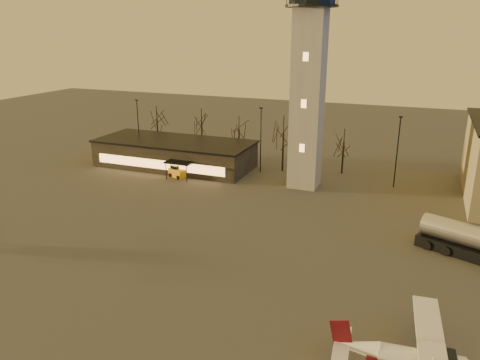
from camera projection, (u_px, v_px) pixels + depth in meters
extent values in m
plane|color=#43413E|center=(218.00, 289.00, 40.40)|extent=(220.00, 220.00, 0.00)
cube|color=gray|center=(307.00, 102.00, 63.21)|extent=(4.00, 4.00, 24.00)
cylinder|color=black|center=(312.00, 6.00, 59.45)|extent=(6.80, 6.80, 0.30)
cube|color=black|center=(175.00, 154.00, 75.79)|extent=(25.00, 10.00, 4.00)
cube|color=black|center=(174.00, 141.00, 75.13)|extent=(25.40, 10.40, 0.30)
cube|color=#F5A755|center=(159.00, 165.00, 71.48)|extent=(22.00, 0.08, 1.40)
cube|color=black|center=(179.00, 163.00, 68.90)|extent=(4.00, 2.00, 0.20)
cylinder|color=black|center=(139.00, 130.00, 79.44)|extent=(0.16, 0.16, 10.00)
cube|color=black|center=(137.00, 100.00, 77.88)|extent=(0.50, 0.25, 0.18)
cylinder|color=black|center=(261.00, 141.00, 71.72)|extent=(0.16, 0.16, 10.00)
cube|color=black|center=(261.00, 108.00, 70.16)|extent=(0.50, 0.25, 0.18)
cylinder|color=black|center=(397.00, 153.00, 64.69)|extent=(0.16, 0.16, 10.00)
cube|color=black|center=(401.00, 117.00, 63.13)|extent=(0.50, 0.25, 0.18)
cylinder|color=black|center=(158.00, 135.00, 85.40)|extent=(0.28, 0.28, 5.74)
cylinder|color=black|center=(239.00, 144.00, 79.86)|extent=(0.28, 0.28, 5.25)
cylinder|color=black|center=(283.00, 152.00, 73.02)|extent=(0.28, 0.28, 6.16)
cylinder|color=black|center=(343.00, 158.00, 71.81)|extent=(0.28, 0.28, 4.97)
cylinder|color=black|center=(202.00, 137.00, 84.38)|extent=(0.28, 0.28, 5.60)
cone|color=white|center=(358.00, 347.00, 30.54)|extent=(2.83, 1.47, 1.25)
cube|color=black|center=(441.00, 358.00, 29.04)|extent=(1.80, 1.33, 0.80)
cube|color=white|center=(432.00, 351.00, 29.09)|extent=(2.73, 12.64, 0.16)
cube|color=white|center=(342.00, 343.00, 30.79)|extent=(1.33, 3.83, 0.09)
cube|color=#550C13|center=(341.00, 332.00, 30.58)|extent=(1.58, 0.22, 1.93)
cube|color=black|center=(464.00, 250.00, 46.26)|extent=(9.28, 5.65, 1.16)
cylinder|color=silver|center=(453.00, 231.00, 46.58)|extent=(6.32, 4.23, 2.22)
cube|color=#CC900C|center=(178.00, 173.00, 70.65)|extent=(3.14, 2.42, 1.30)
cube|color=black|center=(176.00, 168.00, 70.66)|extent=(1.69, 1.69, 0.74)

